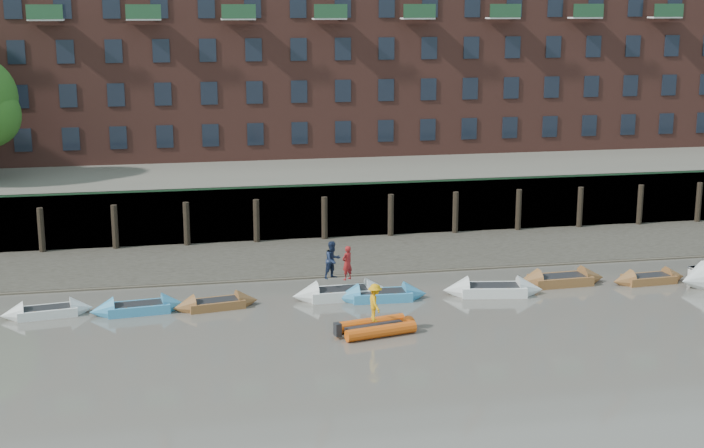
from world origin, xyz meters
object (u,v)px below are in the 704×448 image
object	(u,v)px
person_rib_crew	(375,303)
person_rower_b	(333,260)
rowboat_6	(560,280)
rib_tender	(378,327)
person_rower_a	(347,263)
rowboat_4	(381,295)
rowboat_7	(649,279)
rowboat_5	(493,290)
rowboat_0	(47,312)
rowboat_3	(342,293)
rowboat_1	(138,308)
rowboat_2	(216,304)

from	to	relation	value
person_rib_crew	person_rower_b	bearing A→B (deg)	6.95
rowboat_6	person_rib_crew	world-z (taller)	person_rib_crew
rib_tender	person_rower_a	distance (m)	5.30
person_rower_a	person_rib_crew	bearing A→B (deg)	56.81
rowboat_4	rowboat_6	xyz separation A→B (m)	(9.31, 0.77, 0.02)
rowboat_7	person_rower_a	world-z (taller)	person_rower_a
rowboat_5	rowboat_0	bearing A→B (deg)	-172.77
rowboat_5	rib_tender	size ratio (longest dim) A/B	1.40
rowboat_6	rowboat_3	bearing A→B (deg)	177.93
rowboat_7	rowboat_3	bearing A→B (deg)	174.62
rowboat_0	rowboat_1	world-z (taller)	rowboat_1
rowboat_2	person_rower_b	world-z (taller)	person_rower_b
rowboat_2	person_rib_crew	size ratio (longest dim) A/B	2.51
person_rower_a	rowboat_6	bearing A→B (deg)	145.43
person_rower_b	person_rib_crew	bearing A→B (deg)	-110.90
rowboat_1	person_rower_b	world-z (taller)	person_rower_b
rowboat_7	rowboat_2	bearing A→B (deg)	176.07
rowboat_0	rowboat_4	world-z (taller)	rowboat_4
rowboat_1	rowboat_0	bearing A→B (deg)	169.68
rowboat_7	person_rower_b	xyz separation A→B (m)	(-15.98, 0.65, 1.63)
rowboat_5	rowboat_7	size ratio (longest dim) A/B	1.23
rowboat_7	person_rower_a	xyz separation A→B (m)	(-15.35, 0.31, 1.55)
rowboat_3	rowboat_7	world-z (taller)	rowboat_3
rowboat_4	rib_tender	xyz separation A→B (m)	(-1.14, -4.52, 0.04)
rowboat_5	rowboat_6	xyz separation A→B (m)	(3.86, 0.98, -0.01)
rowboat_1	rib_tender	world-z (taller)	rowboat_1
rowboat_5	person_rower_a	world-z (taller)	person_rower_a
rowboat_4	person_rib_crew	bearing A→B (deg)	-104.00
rowboat_1	rowboat_4	world-z (taller)	rowboat_4
person_rower_a	rowboat_5	bearing A→B (deg)	138.08
rowboat_0	rowboat_1	bearing A→B (deg)	-12.49
rowboat_2	person_rower_a	bearing A→B (deg)	-6.41
rowboat_2	rib_tender	xyz separation A→B (m)	(6.62, -4.73, 0.06)
rowboat_3	rowboat_1	bearing A→B (deg)	-179.24
rowboat_3	person_rower_b	xyz separation A→B (m)	(-0.39, 0.27, 1.59)
rowboat_6	person_rib_crew	xyz separation A→B (m)	(-10.63, -5.36, 1.13)
person_rower_a	person_rower_b	bearing A→B (deg)	-63.53
rowboat_2	rowboat_0	bearing A→B (deg)	168.07
rowboat_6	rowboat_2	bearing A→B (deg)	178.99
person_rower_a	person_rower_b	world-z (taller)	person_rower_b
rowboat_1	person_rower_b	size ratio (longest dim) A/B	2.43
rowboat_4	rowboat_3	bearing A→B (deg)	163.14
rowboat_5	person_rib_crew	world-z (taller)	person_rib_crew
rowboat_6	person_rower_b	bearing A→B (deg)	176.54
rowboat_2	rowboat_6	bearing A→B (deg)	-7.68
rowboat_5	person_rib_crew	distance (m)	8.14
rowboat_4	rib_tender	world-z (taller)	rowboat_4
rowboat_1	rowboat_2	bearing A→B (deg)	-6.35
rowboat_3	rowboat_4	xyz separation A→B (m)	(1.79, -0.61, -0.02)
rowboat_4	rowboat_7	bearing A→B (deg)	2.95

